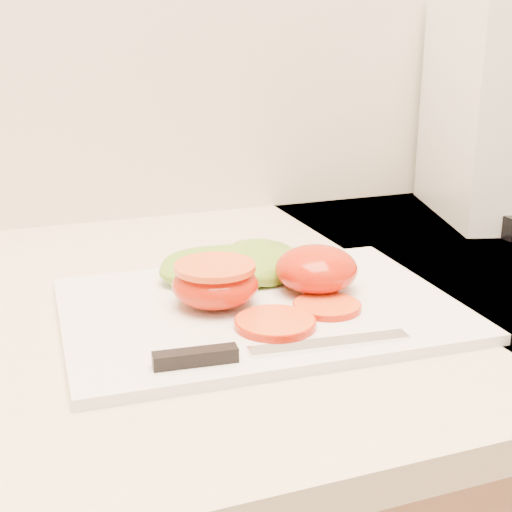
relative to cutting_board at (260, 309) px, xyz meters
name	(u,v)px	position (x,y,z in m)	size (l,w,h in m)	color
cutting_board	(260,309)	(0.00, 0.00, 0.00)	(0.37, 0.27, 0.01)	white
tomato_half_dome	(316,269)	(0.07, 0.01, 0.03)	(0.08, 0.08, 0.05)	#B6270D
tomato_half_cut	(215,283)	(-0.04, 0.01, 0.03)	(0.08, 0.08, 0.04)	#B6270D
tomato_slice_0	(275,323)	(-0.01, -0.05, 0.01)	(0.07, 0.07, 0.01)	orange
tomato_slice_1	(327,306)	(0.05, -0.03, 0.01)	(0.06, 0.06, 0.01)	orange
lettuce_leaf_0	(223,268)	(-0.01, 0.08, 0.02)	(0.13, 0.09, 0.02)	#74B02E
lettuce_leaf_1	(263,262)	(0.03, 0.08, 0.02)	(0.12, 0.09, 0.03)	#74B02E
knife	(250,351)	(-0.05, -0.10, 0.01)	(0.22, 0.03, 0.01)	silver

